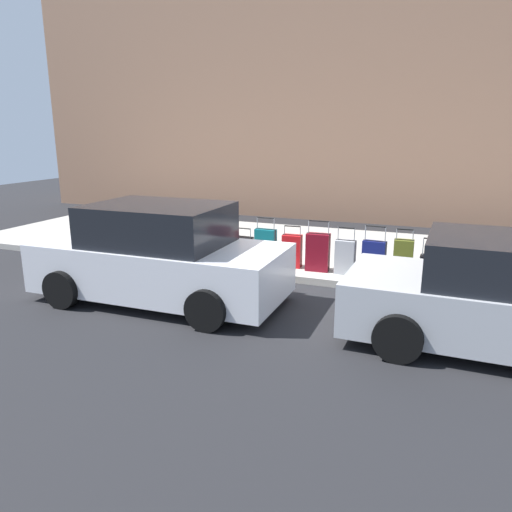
% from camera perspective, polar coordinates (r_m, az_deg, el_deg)
% --- Properties ---
extents(ground_plane, '(40.00, 40.00, 0.00)m').
position_cam_1_polar(ground_plane, '(9.51, 4.31, -3.16)').
color(ground_plane, black).
extents(sidewalk_curb, '(18.00, 5.00, 0.14)m').
position_cam_1_polar(sidewalk_curb, '(11.82, 7.92, 0.61)').
color(sidewalk_curb, '#ADA89E').
rests_on(sidewalk_curb, ground_plane).
extents(building_facade_sidewalk_side, '(24.00, 3.00, 9.61)m').
position_cam_1_polar(building_facade_sidewalk_side, '(17.30, 13.42, 20.53)').
color(building_facade_sidewalk_side, '#936B51').
rests_on(building_facade_sidewalk_side, ground_plane).
extents(suitcase_teal_0, '(0.47, 0.23, 0.71)m').
position_cam_1_polar(suitcase_teal_0, '(9.56, 23.31, -1.34)').
color(suitcase_teal_0, '#0F606B').
rests_on(suitcase_teal_0, sidewalk_curb).
extents(suitcase_black_1, '(0.43, 0.27, 0.85)m').
position_cam_1_polar(suitcase_black_1, '(9.52, 19.83, -1.48)').
color(suitcase_black_1, black).
rests_on(suitcase_black_1, sidewalk_curb).
extents(suitcase_olive_2, '(0.36, 0.23, 0.96)m').
position_cam_1_polar(suitcase_olive_2, '(9.64, 16.82, -0.34)').
color(suitcase_olive_2, '#59601E').
rests_on(suitcase_olive_2, sidewalk_curb).
extents(suitcase_navy_3, '(0.45, 0.22, 1.00)m').
position_cam_1_polar(suitcase_navy_3, '(9.63, 13.62, -0.29)').
color(suitcase_navy_3, navy).
rests_on(suitcase_navy_3, sidewalk_curb).
extents(suitcase_silver_4, '(0.39, 0.25, 0.94)m').
position_cam_1_polar(suitcase_silver_4, '(9.67, 10.39, -0.11)').
color(suitcase_silver_4, '#9EA0A8').
rests_on(suitcase_silver_4, sidewalk_curb).
extents(suitcase_maroon_5, '(0.47, 0.27, 1.03)m').
position_cam_1_polar(suitcase_maroon_5, '(9.80, 7.24, 0.45)').
color(suitcase_maroon_5, maroon).
rests_on(suitcase_maroon_5, sidewalk_curb).
extents(suitcase_red_6, '(0.40, 0.25, 0.87)m').
position_cam_1_polar(suitcase_red_6, '(10.02, 4.23, 0.59)').
color(suitcase_red_6, red).
rests_on(suitcase_red_6, sidewalk_curb).
extents(suitcase_teal_7, '(0.44, 0.21, 1.03)m').
position_cam_1_polar(suitcase_teal_7, '(10.10, 1.12, 1.02)').
color(suitcase_teal_7, '#0F606B').
rests_on(suitcase_teal_7, sidewalk_curb).
extents(suitcase_black_8, '(0.48, 0.23, 0.74)m').
position_cam_1_polar(suitcase_black_8, '(10.45, -1.67, 0.83)').
color(suitcase_black_8, black).
rests_on(suitcase_black_8, sidewalk_curb).
extents(suitcase_olive_9, '(0.49, 0.22, 0.93)m').
position_cam_1_polar(suitcase_olive_9, '(10.64, -4.80, 1.36)').
color(suitcase_olive_9, '#59601E').
rests_on(suitcase_olive_9, sidewalk_curb).
extents(suitcase_navy_10, '(0.43, 0.27, 0.79)m').
position_cam_1_polar(suitcase_navy_10, '(10.82, -7.85, 1.68)').
color(suitcase_navy_10, navy).
rests_on(suitcase_navy_10, sidewalk_curb).
extents(fire_hydrant, '(0.39, 0.21, 0.82)m').
position_cam_1_polar(fire_hydrant, '(11.24, -11.02, 2.38)').
color(fire_hydrant, red).
rests_on(fire_hydrant, sidewalk_curb).
extents(bollard_post, '(0.12, 0.12, 0.78)m').
position_cam_1_polar(bollard_post, '(11.56, -14.61, 2.29)').
color(bollard_post, brown).
rests_on(bollard_post, sidewalk_curb).
extents(parked_car_white_1, '(4.32, 2.09, 1.68)m').
position_cam_1_polar(parked_car_white_1, '(8.50, -11.18, -0.06)').
color(parked_car_white_1, silver).
rests_on(parked_car_white_1, ground_plane).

